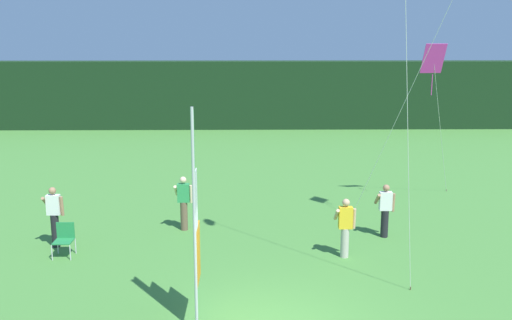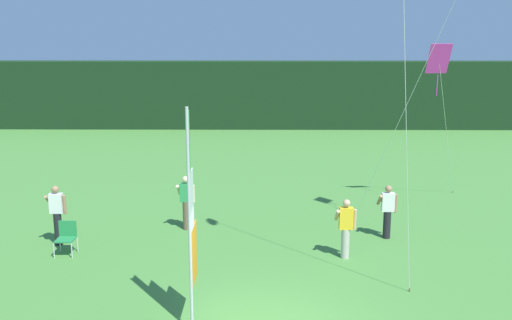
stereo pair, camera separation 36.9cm
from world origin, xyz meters
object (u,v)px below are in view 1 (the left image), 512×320
(person_mid_field, at_px, (184,202))
(banner_flag, at_px, (196,224))
(person_far_left, at_px, (345,226))
(person_far_right, at_px, (385,209))
(folding_chair, at_px, (64,237))
(person_near_banner, at_px, (54,215))
(kite_magenta_diamond_2, at_px, (434,64))

(person_mid_field, bearing_deg, banner_flag, -81.19)
(banner_flag, distance_m, person_far_left, 5.29)
(person_far_right, distance_m, folding_chair, 9.07)
(banner_flag, distance_m, folding_chair, 5.74)
(person_near_banner, xyz_separation_m, kite_magenta_diamond_2, (11.62, 3.80, 4.01))
(person_far_right, bearing_deg, banner_flag, -134.15)
(banner_flag, height_order, person_far_right, banner_flag)
(kite_magenta_diamond_2, bearing_deg, banner_flag, -130.93)
(person_far_right, bearing_deg, folding_chair, -171.53)
(person_near_banner, bearing_deg, banner_flag, -46.15)
(banner_flag, relative_size, folding_chair, 5.06)
(person_near_banner, xyz_separation_m, person_mid_field, (3.45, 1.38, -0.03))
(banner_flag, relative_size, person_far_left, 2.79)
(person_far_left, relative_size, kite_magenta_diamond_2, 0.29)
(person_near_banner, height_order, kite_magenta_diamond_2, kite_magenta_diamond_2)
(banner_flag, bearing_deg, person_far_right, 45.85)
(person_mid_field, xyz_separation_m, folding_chair, (-2.99, -2.07, -0.38))
(kite_magenta_diamond_2, bearing_deg, person_mid_field, -163.52)
(folding_chair, bearing_deg, person_far_right, 8.47)
(person_far_left, distance_m, kite_magenta_diamond_2, 7.20)
(person_mid_field, distance_m, person_far_left, 5.08)
(person_far_right, height_order, folding_chair, person_far_right)
(person_far_left, height_order, folding_chair, person_far_left)
(banner_flag, height_order, person_near_banner, banner_flag)
(person_near_banner, distance_m, person_far_left, 8.04)
(person_near_banner, height_order, person_mid_field, person_near_banner)
(person_far_right, distance_m, kite_magenta_diamond_2, 5.60)
(person_mid_field, relative_size, person_far_left, 1.04)
(folding_chair, xyz_separation_m, kite_magenta_diamond_2, (11.15, 4.48, 4.42))
(person_far_left, xyz_separation_m, kite_magenta_diamond_2, (3.63, 4.71, 4.07))
(banner_flag, xyz_separation_m, person_far_right, (5.05, 5.21, -1.31))
(folding_chair, bearing_deg, person_mid_field, 34.65)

